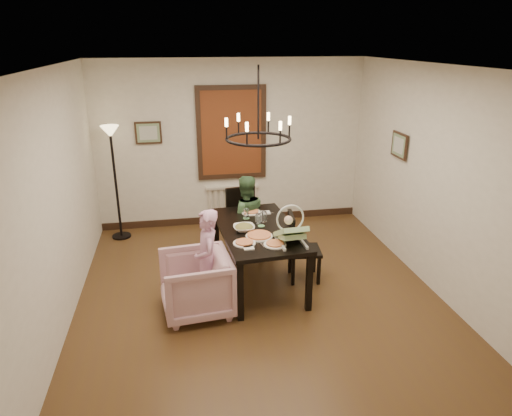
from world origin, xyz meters
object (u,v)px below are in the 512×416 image
object	(u,v)px
elderly_woman	(208,269)
seated_man	(245,225)
floor_lamp	(116,185)
drinking_glass	(258,219)
armchair	(196,284)
chair_far	(245,223)
chair_right	(305,247)
baby_bouncer	(291,230)
dining_table	(258,234)

from	to	relation	value
elderly_woman	seated_man	distance (m)	1.38
seated_man	floor_lamp	xyz separation A→B (m)	(-1.89, 1.14, 0.37)
floor_lamp	drinking_glass	bearing A→B (deg)	-41.35
armchair	elderly_woman	size ratio (longest dim) A/B	0.78
chair_far	chair_right	size ratio (longest dim) A/B	1.08
chair_right	elderly_woman	bearing A→B (deg)	116.93
elderly_woman	baby_bouncer	bearing A→B (deg)	85.16
armchair	drinking_glass	size ratio (longest dim) A/B	5.99
chair_right	baby_bouncer	xyz separation A→B (m)	(-0.34, -0.52, 0.48)
dining_table	floor_lamp	bearing A→B (deg)	131.86
drinking_glass	dining_table	bearing A→B (deg)	-100.43
chair_right	armchair	xyz separation A→B (m)	(-1.48, -0.55, -0.11)
seated_man	chair_right	bearing A→B (deg)	129.65
baby_bouncer	floor_lamp	world-z (taller)	floor_lamp
baby_bouncer	drinking_glass	size ratio (longest dim) A/B	3.62
armchair	seated_man	bearing A→B (deg)	142.68
chair_right	drinking_glass	bearing A→B (deg)	84.27
dining_table	seated_man	world-z (taller)	seated_man
dining_table	elderly_woman	world-z (taller)	elderly_woman
armchair	drinking_glass	bearing A→B (deg)	122.48
seated_man	elderly_woman	bearing A→B (deg)	58.81
armchair	chair_far	bearing A→B (deg)	144.59
chair_right	drinking_glass	world-z (taller)	chair_right
dining_table	floor_lamp	world-z (taller)	floor_lamp
chair_right	floor_lamp	world-z (taller)	floor_lamp
chair_right	dining_table	bearing A→B (deg)	97.05
chair_right	floor_lamp	bearing A→B (deg)	60.94
floor_lamp	armchair	bearing A→B (deg)	-65.53
dining_table	chair_far	bearing A→B (deg)	88.49
chair_far	chair_right	distance (m)	1.09
chair_far	elderly_woman	distance (m)	1.50
dining_table	drinking_glass	size ratio (longest dim) A/B	13.00
dining_table	seated_man	size ratio (longest dim) A/B	1.66
dining_table	armchair	bearing A→B (deg)	-151.32
elderly_woman	baby_bouncer	distance (m)	1.08
dining_table	chair_far	distance (m)	0.89
dining_table	baby_bouncer	bearing A→B (deg)	-64.32
elderly_woman	seated_man	bearing A→B (deg)	149.40
chair_far	floor_lamp	size ratio (longest dim) A/B	0.57
armchair	drinking_glass	world-z (taller)	drinking_glass
dining_table	elderly_woman	distance (m)	0.87
chair_right	armchair	bearing A→B (deg)	117.30
chair_far	dining_table	bearing A→B (deg)	-96.66
baby_bouncer	floor_lamp	bearing A→B (deg)	129.88
chair_far	baby_bouncer	distance (m)	1.49
armchair	baby_bouncer	size ratio (longest dim) A/B	1.65
drinking_glass	floor_lamp	bearing A→B (deg)	138.65
armchair	baby_bouncer	world-z (taller)	baby_bouncer
dining_table	floor_lamp	xyz separation A→B (m)	(-1.95, 1.87, 0.19)
elderly_woman	seated_man	world-z (taller)	seated_man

